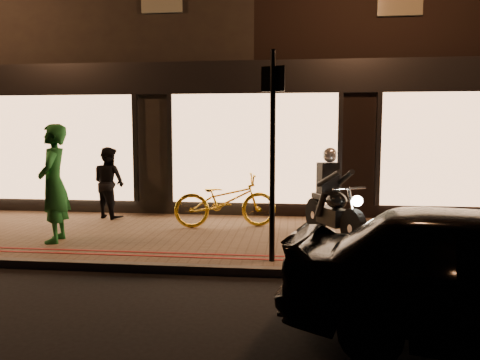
% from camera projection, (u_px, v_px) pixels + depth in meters
% --- Properties ---
extents(ground, '(90.00, 90.00, 0.00)m').
position_uv_depth(ground, '(228.00, 276.00, 6.47)').
color(ground, black).
rests_on(ground, ground).
extents(sidewalk, '(50.00, 4.00, 0.12)m').
position_uv_depth(sidewalk, '(244.00, 239.00, 8.44)').
color(sidewalk, brown).
rests_on(sidewalk, ground).
extents(kerb_stone, '(50.00, 0.14, 0.12)m').
position_uv_depth(kerb_stone, '(229.00, 271.00, 6.51)').
color(kerb_stone, '#59544C').
rests_on(kerb_stone, ground).
extents(red_kerb_lines, '(50.00, 0.26, 0.01)m').
position_uv_depth(red_kerb_lines, '(234.00, 257.00, 7.00)').
color(red_kerb_lines, maroon).
rests_on(red_kerb_lines, sidewalk).
extents(building_row, '(48.00, 10.11, 8.50)m').
position_uv_depth(building_row, '(267.00, 60.00, 14.90)').
color(building_row, black).
rests_on(building_row, ground).
extents(motorcycle, '(0.95, 1.81, 1.59)m').
position_uv_depth(motorcycle, '(332.00, 204.00, 8.11)').
color(motorcycle, black).
rests_on(motorcycle, sidewalk).
extents(sign_post, '(0.34, 0.15, 3.00)m').
position_uv_depth(sign_post, '(273.00, 145.00, 6.60)').
color(sign_post, black).
rests_on(sign_post, sidewalk).
extents(bicycle_gold, '(2.10, 1.14, 1.05)m').
position_uv_depth(bicycle_gold, '(225.00, 200.00, 9.14)').
color(bicycle_gold, yellow).
rests_on(bicycle_gold, sidewalk).
extents(person_green, '(0.63, 0.82, 1.99)m').
position_uv_depth(person_green, '(54.00, 183.00, 7.87)').
color(person_green, '#1B6529').
rests_on(person_green, sidewalk).
extents(person_dark, '(0.93, 0.87, 1.54)m').
position_uv_depth(person_dark, '(109.00, 183.00, 10.09)').
color(person_dark, black).
rests_on(person_dark, sidewalk).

